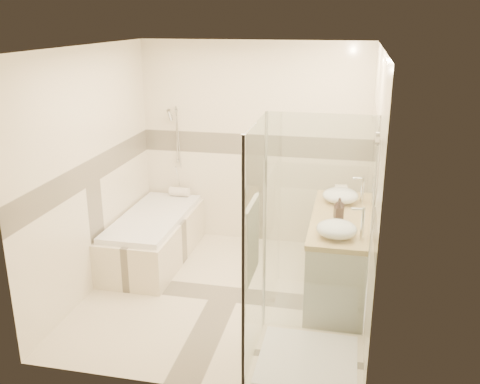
% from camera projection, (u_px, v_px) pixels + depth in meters
% --- Properties ---
extents(room, '(2.82, 3.02, 2.52)m').
position_uv_depth(room, '(230.00, 179.00, 5.19)').
color(room, beige).
rests_on(room, ground).
extents(bathtub, '(0.75, 1.70, 0.56)m').
position_uv_depth(bathtub, '(154.00, 235.00, 6.30)').
color(bathtub, beige).
rests_on(bathtub, ground).
extents(vanity, '(0.58, 1.62, 0.85)m').
position_uv_depth(vanity, '(338.00, 254.00, 5.51)').
color(vanity, silver).
rests_on(vanity, ground).
extents(shower_enclosure, '(0.96, 0.93, 2.04)m').
position_uv_depth(shower_enclosure, '(296.00, 307.00, 4.36)').
color(shower_enclosure, beige).
rests_on(shower_enclosure, ground).
extents(vessel_sink_near, '(0.38, 0.38, 0.15)m').
position_uv_depth(vessel_sink_near, '(340.00, 196.00, 5.74)').
color(vessel_sink_near, white).
rests_on(vessel_sink_near, vanity).
extents(vessel_sink_far, '(0.37, 0.37, 0.15)m').
position_uv_depth(vessel_sink_far, '(337.00, 229.00, 4.85)').
color(vessel_sink_far, white).
rests_on(vessel_sink_far, vanity).
extents(faucet_near, '(0.12, 0.03, 0.30)m').
position_uv_depth(faucet_near, '(362.00, 188.00, 5.67)').
color(faucet_near, silver).
rests_on(faucet_near, vanity).
extents(faucet_far, '(0.12, 0.03, 0.30)m').
position_uv_depth(faucet_far, '(362.00, 221.00, 4.78)').
color(faucet_far, silver).
rests_on(faucet_far, vanity).
extents(amenity_bottle_a, '(0.10, 0.11, 0.18)m').
position_uv_depth(amenity_bottle_a, '(339.00, 210.00, 5.28)').
color(amenity_bottle_a, black).
rests_on(amenity_bottle_a, vanity).
extents(amenity_bottle_b, '(0.12, 0.12, 0.14)m').
position_uv_depth(amenity_bottle_b, '(339.00, 204.00, 5.49)').
color(amenity_bottle_b, black).
rests_on(amenity_bottle_b, vanity).
extents(folded_towels, '(0.15, 0.24, 0.07)m').
position_uv_depth(folded_towels, '(341.00, 191.00, 6.03)').
color(folded_towels, white).
rests_on(folded_towels, vanity).
extents(rolled_towel, '(0.25, 0.11, 0.11)m').
position_uv_depth(rolled_towel, '(179.00, 192.00, 6.85)').
color(rolled_towel, white).
rests_on(rolled_towel, bathtub).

